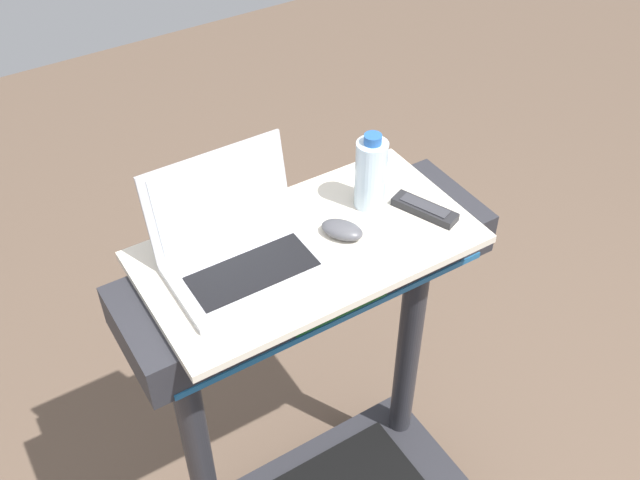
# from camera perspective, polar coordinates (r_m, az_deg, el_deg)

# --- Properties ---
(desk_board) EXTENTS (0.76, 0.41, 0.02)m
(desk_board) POSITION_cam_1_polar(r_m,az_deg,el_deg) (1.68, -0.90, -0.56)
(desk_board) COLOR beige
(desk_board) RESTS_ON treadmill_base
(laptop) EXTENTS (0.33, 0.26, 0.23)m
(laptop) POSITION_cam_1_polar(r_m,az_deg,el_deg) (1.60, -6.24, -0.46)
(laptop) COLOR #B7B7BC
(laptop) RESTS_ON desk_board
(computer_mouse) EXTENTS (0.10, 0.12, 0.03)m
(computer_mouse) POSITION_cam_1_polar(r_m,az_deg,el_deg) (1.68, 1.71, 0.79)
(computer_mouse) COLOR #4C4C51
(computer_mouse) RESTS_ON desk_board
(water_bottle) EXTENTS (0.07, 0.07, 0.20)m
(water_bottle) POSITION_cam_1_polar(r_m,az_deg,el_deg) (1.73, 3.94, 5.14)
(water_bottle) COLOR silver
(water_bottle) RESTS_ON desk_board
(tv_remote) EXTENTS (0.10, 0.17, 0.02)m
(tv_remote) POSITION_cam_1_polar(r_m,az_deg,el_deg) (1.76, 8.05, 2.37)
(tv_remote) COLOR #232326
(tv_remote) RESTS_ON desk_board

